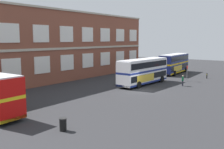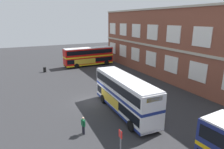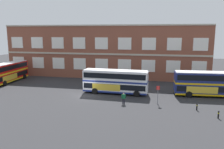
# 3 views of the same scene
# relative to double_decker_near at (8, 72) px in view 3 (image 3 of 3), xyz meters

# --- Properties ---
(ground_plane) EXTENTS (120.00, 120.00, 0.00)m
(ground_plane) POSITION_rel_double_decker_near_xyz_m (19.36, -4.76, -2.15)
(ground_plane) COLOR #2B2B2D
(brick_terminal_building) EXTENTS (46.57, 8.19, 12.05)m
(brick_terminal_building) POSITION_rel_double_decker_near_xyz_m (18.46, 11.22, 3.73)
(brick_terminal_building) COLOR brown
(brick_terminal_building) RESTS_ON ground
(double_decker_near) EXTENTS (3.08, 11.06, 4.07)m
(double_decker_near) POSITION_rel_double_decker_near_xyz_m (0.00, 0.00, 0.00)
(double_decker_near) COLOR red
(double_decker_near) RESTS_ON ground
(double_decker_middle) EXTENTS (11.09, 3.17, 4.07)m
(double_decker_middle) POSITION_rel_double_decker_near_xyz_m (23.85, -4.38, 0.00)
(double_decker_middle) COLOR silver
(double_decker_middle) RESTS_ON ground
(double_decker_far) EXTENTS (11.14, 3.40, 4.07)m
(double_decker_far) POSITION_rel_double_decker_near_xyz_m (39.21, -2.98, 0.00)
(double_decker_far) COLOR navy
(double_decker_far) RESTS_ON ground
(waiting_passenger) EXTENTS (0.64, 0.30, 1.70)m
(waiting_passenger) POSITION_rel_double_decker_near_xyz_m (26.16, -10.00, -1.22)
(waiting_passenger) COLOR black
(waiting_passenger) RESTS_ON ground
(bus_stand_flag) EXTENTS (0.44, 0.10, 2.70)m
(bus_stand_flag) POSITION_rel_double_decker_near_xyz_m (31.06, -8.83, -0.51)
(bus_stand_flag) COLOR slate
(bus_stand_flag) RESTS_ON ground
(safety_bollard_west) EXTENTS (0.19, 0.19, 0.95)m
(safety_bollard_west) POSITION_rel_double_decker_near_xyz_m (38.44, -13.25, -1.66)
(safety_bollard_west) COLOR black
(safety_bollard_west) RESTS_ON ground
(safety_bollard_east) EXTENTS (0.19, 0.19, 0.95)m
(safety_bollard_east) POSITION_rel_double_decker_near_xyz_m (36.32, -10.62, -1.66)
(safety_bollard_east) COLOR black
(safety_bollard_east) RESTS_ON ground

